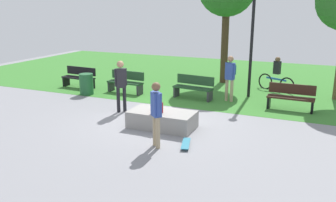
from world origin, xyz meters
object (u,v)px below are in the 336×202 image
Objects in this scene: park_bench_near_lamppost at (194,87)px; backpack_on_ledge at (157,108)px; park_bench_near_path at (126,81)px; trash_bin at (86,84)px; park_bench_by_oak at (291,97)px; pedestrian_with_backpack at (230,74)px; skater_performing_trick at (156,110)px; lamp_post at (252,34)px; concrete_ledge at (162,119)px; park_bench_center_lawn at (79,77)px; skateboard_by_ledge at (186,144)px; skater_watching at (121,82)px; cyclist_on_bicycle at (276,77)px.

backpack_on_ledge is at bearing -86.90° from park_bench_near_lamppost.
park_bench_near_path is 1.88× the size of trash_bin.
park_bench_by_oak reaches higher than trash_bin.
pedestrian_with_backpack reaches higher than trash_bin.
lamp_post reaches higher than skater_performing_trick.
backpack_on_ledge is 4.21m from pedestrian_with_backpack.
trash_bin is at bearing 151.14° from concrete_ledge.
park_bench_center_lawn is at bearing 148.37° from concrete_ledge.
park_bench_by_oak is 0.39× the size of lamp_post.
park_bench_near_lamppost reaches higher than trash_bin.
concrete_ledge is 1.21× the size of park_bench_near_lamppost.
skater_performing_trick is 1.06× the size of park_bench_near_path.
park_bench_near_lamppost is 1.01× the size of park_bench_center_lawn.
skateboard_by_ledge is 5.01m from pedestrian_with_backpack.
backpack_on_ledge is 0.19× the size of park_bench_near_lamppost.
backpack_on_ledge is 1.41m from skater_performing_trick.
lamp_post is at bearing 70.71° from concrete_ledge.
concrete_ledge is at bearing -25.36° from skater_watching.
cyclist_on_bicycle reaches higher than park_bench_near_path.
pedestrian_with_backpack is (1.13, 3.83, 0.81)m from concrete_ledge.
park_bench_near_path is 1.01× the size of park_bench_by_oak.
backpack_on_ledge is 0.39× the size of skateboard_by_ledge.
skateboard_by_ledge is at bearing -42.67° from concrete_ledge.
park_bench_near_path is at bearing -164.66° from lamp_post.
trash_bin is (-4.60, 2.54, 0.18)m from concrete_ledge.
park_bench_near_path is at bearing -154.14° from cyclist_on_bicycle.
skater_watching is 1.10× the size of cyclist_on_bicycle.
backpack_on_ledge is 2.24m from skater_watching.
park_bench_near_lamppost is 3.07m from lamp_post.
skater_performing_trick is 1.99× the size of trash_bin.
lamp_post reaches higher than park_bench_near_lamppost.
pedestrian_with_backpack is at bearing 4.71° from park_bench_near_path.
park_bench_center_lawn reaches higher than backpack_on_ledge.
skater_performing_trick is 1.05× the size of park_bench_near_lamppost.
trash_bin is at bearing 147.92° from skateboard_by_ledge.
park_bench_near_path is (-4.43, 4.55, 0.42)m from skateboard_by_ledge.
pedestrian_with_backpack reaches higher than skateboard_by_ledge.
backpack_on_ledge is 1.65m from skateboard_by_ledge.
pedestrian_with_backpack is (3.10, 2.89, 0.00)m from skater_watching.
skateboard_by_ledge is at bearing -72.92° from park_bench_near_lamppost.
lamp_post is at bearing 46.76° from skater_watching.
skater_performing_trick is at bearing -71.29° from concrete_ledge.
concrete_ledge is at bearing -112.22° from cyclist_on_bicycle.
skater_watching reaches higher than park_bench_near_lamppost.
cyclist_on_bicycle is (8.25, 2.78, 0.15)m from park_bench_center_lawn.
skater_watching is 2.18× the size of skateboard_by_ledge.
park_bench_center_lawn is at bearing 146.24° from skateboard_by_ledge.
skater_performing_trick reaches higher than concrete_ledge.
park_bench_near_path is at bearing -175.29° from pedestrian_with_backpack.
trash_bin is (-2.63, 1.60, -0.63)m from skater_watching.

